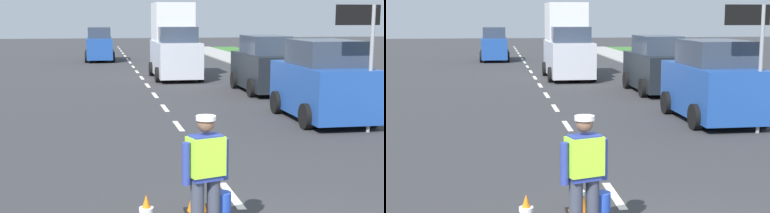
# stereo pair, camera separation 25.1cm
# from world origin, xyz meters

# --- Properties ---
(ground_plane) EXTENTS (96.00, 96.00, 0.00)m
(ground_plane) POSITION_xyz_m (0.00, 21.00, 0.00)
(ground_plane) COLOR #333335
(lane_center_line) EXTENTS (0.14, 46.40, 0.01)m
(lane_center_line) POSITION_xyz_m (0.00, 25.20, 0.00)
(lane_center_line) COLOR silver
(lane_center_line) RESTS_ON ground
(road_worker) EXTENTS (0.71, 0.51, 1.67)m
(road_worker) POSITION_xyz_m (-0.76, 0.97, 0.93)
(road_worker) COLOR #383D4C
(road_worker) RESTS_ON ground
(lane_direction_sign) EXTENTS (1.16, 0.11, 3.20)m
(lane_direction_sign) POSITION_xyz_m (4.40, 7.12, 2.41)
(lane_direction_sign) COLOR gray
(lane_direction_sign) RESTS_ON ground
(traffic_cone_near) EXTENTS (0.36, 0.36, 0.50)m
(traffic_cone_near) POSITION_xyz_m (-1.52, 1.44, 0.25)
(traffic_cone_near) COLOR black
(traffic_cone_near) RESTS_ON ground
(traffic_cone_far) EXTENTS (0.36, 0.36, 0.53)m
(traffic_cone_far) POSITION_xyz_m (-0.70, 2.00, 0.26)
(traffic_cone_far) COLOR black
(traffic_cone_far) RESTS_ON ground
(delivery_truck) EXTENTS (2.16, 4.60, 3.54)m
(delivery_truck) POSITION_xyz_m (1.53, 20.41, 1.61)
(delivery_truck) COLOR silver
(delivery_truck) RESTS_ON ground
(car_parked_far) EXTENTS (1.88, 4.11, 2.18)m
(car_parked_far) POSITION_xyz_m (4.25, 14.89, 1.01)
(car_parked_far) COLOR black
(car_parked_far) RESTS_ON ground
(car_oncoming_third) EXTENTS (1.87, 3.99, 2.19)m
(car_oncoming_third) POSITION_xyz_m (-1.87, 31.34, 1.02)
(car_oncoming_third) COLOR #1E4799
(car_oncoming_third) RESTS_ON ground
(car_parked_curbside) EXTENTS (2.04, 3.96, 2.27)m
(car_parked_curbside) POSITION_xyz_m (4.14, 8.93, 1.05)
(car_parked_curbside) COLOR #1E4799
(car_parked_curbside) RESTS_ON ground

